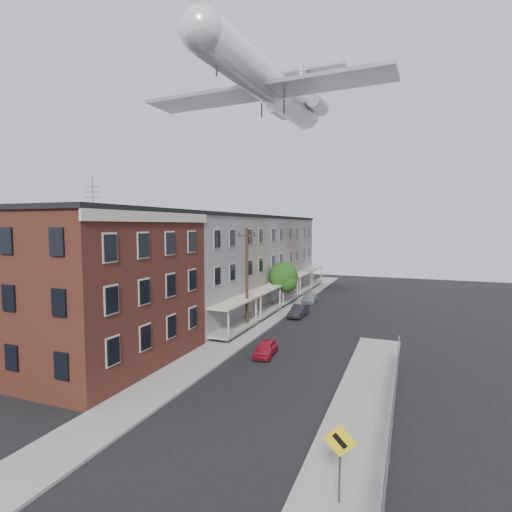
{
  "coord_description": "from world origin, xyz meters",
  "views": [
    {
      "loc": [
        7.57,
        -13.57,
        9.21
      ],
      "look_at": [
        -0.31,
        6.64,
        7.52
      ],
      "focal_mm": 28.0,
      "sensor_mm": 36.0,
      "label": 1
    }
  ],
  "objects": [
    {
      "name": "car_far",
      "position": [
        -3.6,
        32.66,
        0.57
      ],
      "size": [
        1.94,
        4.03,
        1.13
      ],
      "primitive_type": "imported",
      "rotation": [
        0.0,
        0.0,
        0.09
      ],
      "color": "gray",
      "rests_on": "ground"
    },
    {
      "name": "sidewalk_right",
      "position": [
        5.5,
        6.0,
        0.06
      ],
      "size": [
        3.0,
        26.0,
        0.12
      ],
      "primitive_type": "cube",
      "color": "gray",
      "rests_on": "ground"
    },
    {
      "name": "utility_pole",
      "position": [
        -5.6,
        18.0,
        4.67
      ],
      "size": [
        1.8,
        0.26,
        9.0
      ],
      "color": "black",
      "rests_on": "ground"
    },
    {
      "name": "corner_building",
      "position": [
        -12.0,
        7.0,
        5.16
      ],
      "size": [
        10.31,
        12.3,
        12.15
      ],
      "color": "#3D1C13",
      "rests_on": "ground"
    },
    {
      "name": "row_house_b",
      "position": [
        -11.96,
        23.5,
        5.13
      ],
      "size": [
        11.98,
        7.0,
        10.3
      ],
      "color": "#74695C",
      "rests_on": "ground"
    },
    {
      "name": "chainlink_fence",
      "position": [
        7.0,
        5.0,
        1.0
      ],
      "size": [
        0.06,
        18.06,
        1.9
      ],
      "color": "gray",
      "rests_on": "ground"
    },
    {
      "name": "curb_left",
      "position": [
        -4.05,
        24.0,
        0.07
      ],
      "size": [
        0.15,
        62.0,
        0.14
      ],
      "primitive_type": "cube",
      "color": "gray",
      "rests_on": "ground"
    },
    {
      "name": "row_house_e",
      "position": [
        -11.96,
        44.5,
        5.13
      ],
      "size": [
        11.98,
        7.0,
        10.3
      ],
      "color": "#62615F",
      "rests_on": "ground"
    },
    {
      "name": "sidewalk_left",
      "position": [
        -5.5,
        24.0,
        0.06
      ],
      "size": [
        3.0,
        62.0,
        0.12
      ],
      "primitive_type": "cube",
      "color": "gray",
      "rests_on": "ground"
    },
    {
      "name": "airplane",
      "position": [
        -4.5,
        21.16,
        21.53
      ],
      "size": [
        22.09,
        25.22,
        7.3
      ],
      "color": "silver",
      "rests_on": "ground"
    },
    {
      "name": "street_tree",
      "position": [
        -5.27,
        27.92,
        3.45
      ],
      "size": [
        3.22,
        3.2,
        5.2
      ],
      "color": "black",
      "rests_on": "ground"
    },
    {
      "name": "row_house_a",
      "position": [
        -11.96,
        16.5,
        5.13
      ],
      "size": [
        11.98,
        7.0,
        10.3
      ],
      "color": "#62615F",
      "rests_on": "ground"
    },
    {
      "name": "car_near",
      "position": [
        -1.8,
        12.33,
        0.53
      ],
      "size": [
        1.52,
        3.23,
        1.07
      ],
      "primitive_type": "imported",
      "rotation": [
        0.0,
        0.0,
        0.09
      ],
      "color": "#A71528",
      "rests_on": "ground"
    },
    {
      "name": "row_house_d",
      "position": [
        -11.96,
        37.5,
        5.13
      ],
      "size": [
        11.98,
        7.0,
        10.3
      ],
      "color": "#74695C",
      "rests_on": "ground"
    },
    {
      "name": "curb_right",
      "position": [
        4.05,
        6.0,
        0.07
      ],
      "size": [
        0.15,
        26.0,
        0.14
      ],
      "primitive_type": "cube",
      "color": "gray",
      "rests_on": "ground"
    },
    {
      "name": "ground",
      "position": [
        0.0,
        0.0,
        0.0
      ],
      "size": [
        120.0,
        120.0,
        0.0
      ],
      "primitive_type": "plane",
      "color": "black",
      "rests_on": "ground"
    },
    {
      "name": "car_mid",
      "position": [
        -2.79,
        24.74,
        0.59
      ],
      "size": [
        1.4,
        3.61,
        1.17
      ],
      "primitive_type": "imported",
      "rotation": [
        0.0,
        0.0,
        -0.04
      ],
      "color": "black",
      "rests_on": "ground"
    },
    {
      "name": "warning_sign",
      "position": [
        5.6,
        -1.03,
        1.88
      ],
      "size": [
        1.1,
        0.11,
        2.8
      ],
      "color": "#515156",
      "rests_on": "ground"
    },
    {
      "name": "row_house_c",
      "position": [
        -11.96,
        30.5,
        5.13
      ],
      "size": [
        11.98,
        7.0,
        10.3
      ],
      "color": "#62615F",
      "rests_on": "ground"
    }
  ]
}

